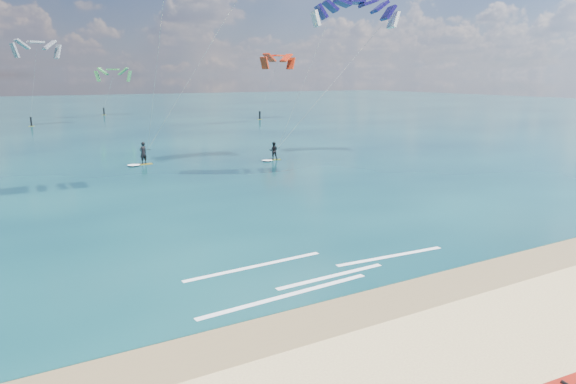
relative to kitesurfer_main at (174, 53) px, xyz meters
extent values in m
plane|color=tan|center=(-3.90, 9.37, -9.28)|extent=(320.00, 320.00, 0.00)
cube|color=brown|center=(-3.90, -27.63, -9.27)|extent=(320.00, 2.40, 0.01)
cube|color=#092632|center=(-3.90, 73.37, -9.26)|extent=(320.00, 200.00, 0.04)
cube|color=gold|center=(-1.81, 4.20, -9.21)|extent=(1.46, 0.49, 0.06)
imported|color=black|center=(-1.81, 4.20, -8.22)|extent=(0.82, 0.70, 1.91)
cylinder|color=black|center=(-1.50, 3.89, -7.95)|extent=(0.59, 0.06, 0.04)
cube|color=#C2DB20|center=(9.16, 0.78, -9.21)|extent=(1.31, 0.58, 0.06)
imported|color=black|center=(9.16, 0.78, -8.39)|extent=(0.97, 0.90, 1.61)
cylinder|color=black|center=(9.44, 0.50, -8.11)|extent=(0.51, 0.12, 0.04)
cube|color=white|center=(-4.04, -22.53, -9.23)|extent=(6.18, 0.47, 0.01)
cube|color=white|center=(1.56, -24.33, -9.23)|extent=(5.35, 0.62, 0.01)
cube|color=white|center=(-1.93, -24.94, -9.23)|extent=(4.87, 0.37, 0.01)
cube|color=white|center=(-4.27, -25.63, -9.23)|extent=(6.95, 0.61, 0.01)
camera|label=1|loc=(-12.53, -40.29, -1.64)|focal=32.00mm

